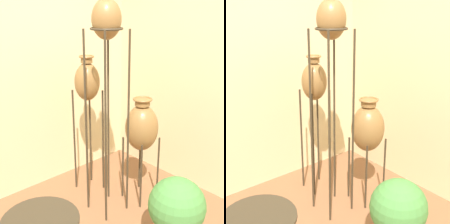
{
  "view_description": "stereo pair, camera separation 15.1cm",
  "coord_description": "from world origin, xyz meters",
  "views": [
    {
      "loc": [
        -1.21,
        -1.33,
        1.99
      ],
      "look_at": [
        0.75,
        0.83,
        0.98
      ],
      "focal_mm": 50.0,
      "sensor_mm": 36.0,
      "label": 1
    },
    {
      "loc": [
        -1.1,
        -1.42,
        1.99
      ],
      "look_at": [
        0.75,
        0.83,
        0.98
      ],
      "focal_mm": 50.0,
      "sensor_mm": 36.0,
      "label": 2
    }
  ],
  "objects": [
    {
      "name": "wall_back",
      "position": [
        0.0,
        1.64,
        1.35
      ],
      "size": [
        7.22,
        0.06,
        2.7
      ],
      "color": "beige",
      "rests_on": "ground_plane"
    },
    {
      "name": "vase_stand_tall",
      "position": [
        0.58,
        0.72,
        1.78
      ],
      "size": [
        0.3,
        0.3,
        2.11
      ],
      "color": "#382D1E",
      "rests_on": "ground_plane"
    },
    {
      "name": "vase_stand_medium",
      "position": [
        0.69,
        1.15,
        1.21
      ],
      "size": [
        0.26,
        0.26,
        1.51
      ],
      "color": "#382D1E",
      "rests_on": "ground_plane"
    },
    {
      "name": "vase_stand_short",
      "position": [
        0.97,
        0.64,
        0.81
      ],
      "size": [
        0.33,
        0.33,
        1.12
      ],
      "color": "#382D1E",
      "rests_on": "ground_plane"
    },
    {
      "name": "potted_plant",
      "position": [
        0.62,
        -0.09,
        0.37
      ],
      "size": [
        0.47,
        0.47,
        0.67
      ],
      "color": "#B26647",
      "rests_on": "ground_plane"
    }
  ]
}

